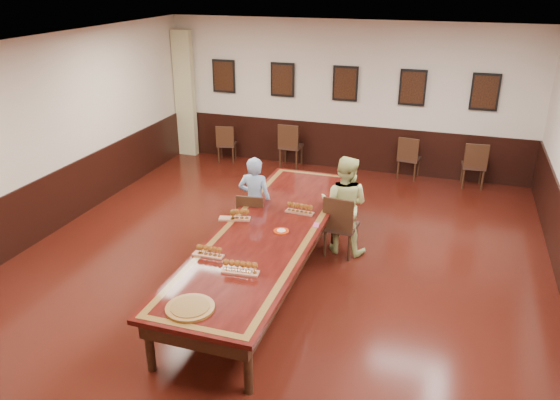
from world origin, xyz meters
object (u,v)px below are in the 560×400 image
(conference_table, at_px, (269,238))
(chair_man, at_px, (253,219))
(chair_woman, at_px, (341,224))
(spare_chair_d, at_px, (474,164))
(spare_chair_a, at_px, (227,143))
(carved_platter, at_px, (190,308))
(spare_chair_b, at_px, (291,145))
(person_man, at_px, (255,201))
(person_woman, at_px, (344,205))
(spare_chair_c, at_px, (409,157))

(conference_table, bearing_deg, chair_man, 123.20)
(chair_woman, xyz_separation_m, spare_chair_d, (1.95, 3.67, -0.02))
(chair_woman, distance_m, spare_chair_a, 5.00)
(spare_chair_d, xyz_separation_m, carved_platter, (-2.94, -6.79, 0.29))
(chair_man, distance_m, chair_woman, 1.41)
(spare_chair_d, bearing_deg, spare_chair_b, -5.38)
(person_man, bearing_deg, chair_woman, 177.01)
(person_man, xyz_separation_m, conference_table, (0.57, -0.96, -0.12))
(person_man, bearing_deg, spare_chair_b, -86.50)
(chair_man, relative_size, person_woman, 0.58)
(chair_man, bearing_deg, chair_woman, -179.03)
(spare_chair_d, distance_m, person_man, 5.01)
(spare_chair_d, xyz_separation_m, person_woman, (-1.94, -3.56, 0.30))
(chair_woman, bearing_deg, spare_chair_c, -95.26)
(person_woman, bearing_deg, conference_table, 57.51)
(person_man, bearing_deg, carved_platter, 92.83)
(spare_chair_c, relative_size, spare_chair_d, 0.96)
(chair_woman, relative_size, spare_chair_a, 1.15)
(person_woman, bearing_deg, spare_chair_c, -95.41)
(spare_chair_c, distance_m, spare_chair_d, 1.30)
(spare_chair_d, bearing_deg, chair_woman, 57.56)
(conference_table, bearing_deg, person_man, 120.84)
(chair_woman, relative_size, conference_table, 0.20)
(spare_chair_d, bearing_deg, conference_table, 54.82)
(spare_chair_b, height_order, person_man, person_man)
(chair_man, distance_m, spare_chair_c, 4.44)
(spare_chair_b, bearing_deg, spare_chair_c, -177.62)
(conference_table, relative_size, carved_platter, 8.54)
(conference_table, xyz_separation_m, carved_platter, (-0.16, -2.12, 0.16))
(person_man, distance_m, person_woman, 1.42)
(spare_chair_b, relative_size, person_man, 0.69)
(spare_chair_a, xyz_separation_m, spare_chair_c, (4.13, 0.19, 0.03))
(person_woman, height_order, carved_platter, person_woman)
(chair_woman, bearing_deg, spare_chair_d, -113.50)
(spare_chair_c, height_order, person_man, person_man)
(spare_chair_c, bearing_deg, person_man, 70.14)
(spare_chair_b, height_order, carved_platter, spare_chair_b)
(spare_chair_b, xyz_separation_m, carved_platter, (0.97, -6.86, 0.27))
(chair_woman, distance_m, carved_platter, 3.29)
(spare_chair_a, xyz_separation_m, spare_chair_d, (5.42, 0.07, 0.05))
(spare_chair_c, xyz_separation_m, carved_platter, (-1.64, -6.92, 0.31))
(spare_chair_a, xyz_separation_m, person_woman, (3.48, -3.49, 0.35))
(spare_chair_a, height_order, spare_chair_b, spare_chair_b)
(chair_woman, relative_size, carved_platter, 1.71)
(spare_chair_b, distance_m, person_woman, 4.13)
(spare_chair_a, bearing_deg, carved_platter, 97.23)
(chair_man, distance_m, spare_chair_a, 4.28)
(spare_chair_b, relative_size, conference_table, 0.20)
(chair_man, bearing_deg, spare_chair_d, -136.16)
(spare_chair_a, height_order, spare_chair_c, spare_chair_c)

